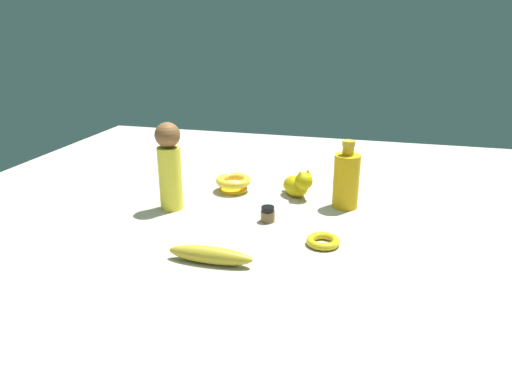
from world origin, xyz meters
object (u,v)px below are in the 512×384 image
at_px(bowl, 233,182).
at_px(bottle_tall, 346,180).
at_px(banana, 210,255).
at_px(nail_polish_jar, 268,214).
at_px(cat_figurine, 298,184).
at_px(bangle, 323,241).
at_px(person_figure_adult, 169,165).

bearing_deg(bowl, bottle_tall, -7.21).
height_order(banana, bowl, bowl).
height_order(nail_polish_jar, bowl, bowl).
distance_m(nail_polish_jar, cat_figurine, 0.21).
height_order(nail_polish_jar, bangle, nail_polish_jar).
relative_size(nail_polish_jar, cat_figurine, 0.38).
height_order(bangle, cat_figurine, cat_figurine).
bearing_deg(banana, person_figure_adult, 128.10).
bearing_deg(banana, bowl, 101.13).
xyz_separation_m(nail_polish_jar, bangle, (0.16, -0.10, -0.01)).
xyz_separation_m(banana, bottle_tall, (0.26, 0.42, 0.06)).
bearing_deg(bottle_tall, cat_figurine, 162.98).
bearing_deg(bottle_tall, bowl, 172.79).
bearing_deg(bangle, cat_figurine, 110.81).
relative_size(bangle, banana, 0.42).
distance_m(bangle, bottle_tall, 0.28).
bearing_deg(bowl, banana, -78.89).
bearing_deg(banana, cat_figurine, 76.06).
bearing_deg(bottle_tall, banana, -121.98).
xyz_separation_m(bangle, cat_figurine, (-0.12, 0.31, 0.03)).
distance_m(nail_polish_jar, bowl, 0.26).
distance_m(person_figure_adult, cat_figurine, 0.39).
relative_size(bowl, bottle_tall, 0.56).
relative_size(bottle_tall, person_figure_adult, 0.79).
distance_m(bowl, cat_figurine, 0.21).
bearing_deg(nail_polish_jar, cat_figurine, 77.61).
bearing_deg(banana, nail_polish_jar, 74.80).
height_order(nail_polish_jar, cat_figurine, cat_figurine).
xyz_separation_m(bangle, bowl, (-0.33, 0.31, 0.02)).
bearing_deg(bowl, cat_figurine, 0.05).
bearing_deg(bowl, nail_polish_jar, -52.13).
relative_size(person_figure_adult, cat_figurine, 2.26).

